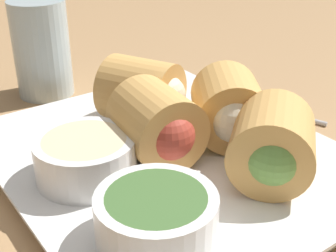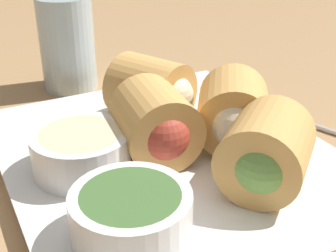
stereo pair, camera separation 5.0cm
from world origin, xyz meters
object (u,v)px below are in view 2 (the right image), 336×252
serving_plate (168,159)px  dipping_bowl_far (131,214)px  drinking_glass (67,44)px  dipping_bowl_near (81,150)px

serving_plate → dipping_bowl_far: (-8.51, 7.01, 2.54)cm
drinking_glass → dipping_bowl_near: bearing=165.9°
serving_plate → drinking_glass: (21.41, 2.10, 4.65)cm
serving_plate → dipping_bowl_near: size_ratio=3.95×
dipping_bowl_near → drinking_glass: (20.77, -5.20, 2.11)cm
dipping_bowl_far → drinking_glass: (29.93, -4.91, 2.11)cm
dipping_bowl_near → dipping_bowl_far: 9.16cm
serving_plate → dipping_bowl_far: size_ratio=3.95×
serving_plate → dipping_bowl_near: 7.75cm
dipping_bowl_far → drinking_glass: drinking_glass is taller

